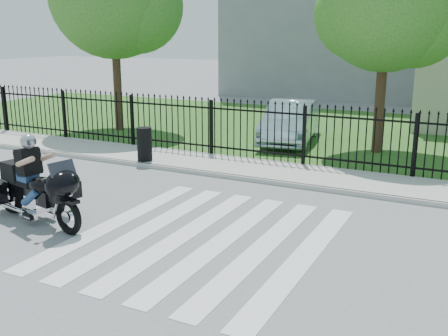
% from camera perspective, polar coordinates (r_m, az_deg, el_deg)
% --- Properties ---
extents(ground, '(120.00, 120.00, 0.00)m').
position_cam_1_polar(ground, '(10.07, -2.35, -7.65)').
color(ground, slate).
rests_on(ground, ground).
extents(crosswalk, '(5.00, 5.50, 0.01)m').
position_cam_1_polar(crosswalk, '(10.06, -2.35, -7.62)').
color(crosswalk, silver).
rests_on(crosswalk, ground).
extents(sidewalk, '(40.00, 2.00, 0.12)m').
position_cam_1_polar(sidewalk, '(14.40, 7.33, -0.64)').
color(sidewalk, '#ADAAA3').
rests_on(sidewalk, ground).
extents(curb, '(40.00, 0.12, 0.12)m').
position_cam_1_polar(curb, '(13.49, 5.90, -1.63)').
color(curb, '#ADAAA3').
rests_on(curb, ground).
extents(grass_strip, '(40.00, 12.00, 0.02)m').
position_cam_1_polar(grass_strip, '(20.99, 13.75, 3.72)').
color(grass_strip, '#26561D').
rests_on(grass_strip, ground).
extents(iron_fence, '(26.00, 0.04, 1.80)m').
position_cam_1_polar(iron_fence, '(15.13, 8.70, 3.33)').
color(iron_fence, black).
rests_on(iron_fence, ground).
extents(tree_mid, '(4.20, 4.20, 6.78)m').
position_cam_1_polar(tree_mid, '(17.43, 17.34, 16.76)').
color(tree_mid, '#382316').
rests_on(tree_mid, ground).
extents(motorcycle_rider, '(2.81, 1.31, 1.88)m').
position_cam_1_polar(motorcycle_rider, '(11.37, -20.00, -1.82)').
color(motorcycle_rider, black).
rests_on(motorcycle_rider, ground).
extents(parked_car, '(2.30, 4.62, 1.46)m').
position_cam_1_polar(parked_car, '(18.66, 7.22, 5.01)').
color(parked_car, '#A4BFCF').
rests_on(parked_car, grass_strip).
extents(litter_bin, '(0.48, 0.48, 0.99)m').
position_cam_1_polar(litter_bin, '(15.61, -8.65, 2.59)').
color(litter_bin, black).
rests_on(litter_bin, sidewalk).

